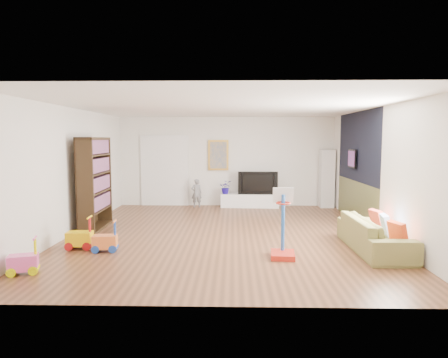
{
  "coord_description": "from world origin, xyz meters",
  "views": [
    {
      "loc": [
        0.21,
        -8.42,
        2.03
      ],
      "look_at": [
        0.0,
        0.4,
        1.15
      ],
      "focal_mm": 32.0,
      "sensor_mm": 36.0,
      "label": 1
    }
  ],
  "objects_px": {
    "media_console": "(250,200)",
    "bookshelf": "(95,183)",
    "sofa": "(375,234)",
    "basketball_hoop": "(283,223)"
  },
  "relations": [
    {
      "from": "media_console",
      "to": "basketball_hoop",
      "type": "bearing_deg",
      "value": -82.73
    },
    {
      "from": "sofa",
      "to": "basketball_hoop",
      "type": "bearing_deg",
      "value": 104.71
    },
    {
      "from": "basketball_hoop",
      "to": "bookshelf",
      "type": "bearing_deg",
      "value": 157.11
    },
    {
      "from": "bookshelf",
      "to": "sofa",
      "type": "xyz_separation_m",
      "value": [
        5.71,
        -1.68,
        -0.74
      ]
    },
    {
      "from": "media_console",
      "to": "sofa",
      "type": "xyz_separation_m",
      "value": [
        2.08,
        -4.66,
        0.1
      ]
    },
    {
      "from": "bookshelf",
      "to": "basketball_hoop",
      "type": "bearing_deg",
      "value": -30.23
    },
    {
      "from": "media_console",
      "to": "basketball_hoop",
      "type": "height_order",
      "value": "basketball_hoop"
    },
    {
      "from": "media_console",
      "to": "bookshelf",
      "type": "relative_size",
      "value": 0.83
    },
    {
      "from": "media_console",
      "to": "bookshelf",
      "type": "bearing_deg",
      "value": -137.27
    },
    {
      "from": "sofa",
      "to": "media_console",
      "type": "bearing_deg",
      "value": 23.65
    }
  ]
}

